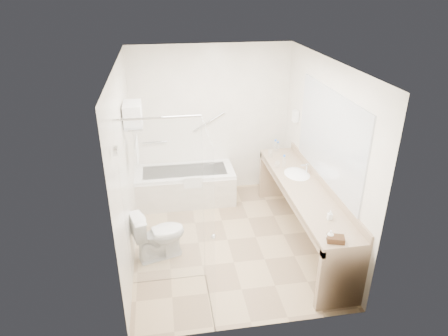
{
  "coord_description": "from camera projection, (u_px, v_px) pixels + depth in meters",
  "views": [
    {
      "loc": [
        -0.8,
        -4.65,
        3.38
      ],
      "look_at": [
        0.0,
        0.3,
        1.0
      ],
      "focal_mm": 32.0,
      "sensor_mm": 36.0,
      "label": 1
    }
  ],
  "objects": [
    {
      "name": "wall_right",
      "position": [
        323.0,
        154.0,
        5.37
      ],
      "size": [
        0.1,
        3.2,
        2.5
      ],
      "primitive_type": "cube",
      "color": "white",
      "rests_on": "ground"
    },
    {
      "name": "soap_bottle_a",
      "position": [
        330.0,
        217.0,
        4.63
      ],
      "size": [
        0.05,
        0.12,
        0.05
      ],
      "primitive_type": "imported",
      "rotation": [
        0.0,
        0.0,
        -0.01
      ],
      "color": "white",
      "rests_on": "vanity_counter"
    },
    {
      "name": "toilet",
      "position": [
        159.0,
        235.0,
        5.25
      ],
      "size": [
        0.78,
        0.57,
        0.68
      ],
      "primitive_type": "imported",
      "rotation": [
        0.0,
        0.0,
        1.86
      ],
      "color": "white",
      "rests_on": "floor"
    },
    {
      "name": "ceiling",
      "position": [
        228.0,
        63.0,
        4.64
      ],
      "size": [
        2.6,
        3.2,
        0.1
      ],
      "primitive_type": "cube",
      "color": "white",
      "rests_on": "wall_back"
    },
    {
      "name": "hairdryer_unit",
      "position": [
        295.0,
        116.0,
        6.21
      ],
      "size": [
        0.08,
        0.1,
        0.18
      ],
      "primitive_type": "cube",
      "color": "white",
      "rests_on": "wall_right"
    },
    {
      "name": "bathtub",
      "position": [
        185.0,
        185.0,
        6.63
      ],
      "size": [
        1.6,
        0.73,
        0.59
      ],
      "color": "white",
      "rests_on": "floor"
    },
    {
      "name": "shower_enclosure",
      "position": [
        185.0,
        214.0,
        4.34
      ],
      "size": [
        0.96,
        0.91,
        2.11
      ],
      "color": "silver",
      "rests_on": "floor"
    },
    {
      "name": "mirror",
      "position": [
        329.0,
        137.0,
        5.1
      ],
      "size": [
        0.02,
        2.0,
        1.2
      ],
      "primitive_type": "cube",
      "color": "silver",
      "rests_on": "wall_right"
    },
    {
      "name": "drinking_glass_far",
      "position": [
        270.0,
        153.0,
        6.27
      ],
      "size": [
        0.09,
        0.09,
        0.1
      ],
      "primitive_type": "cylinder",
      "rotation": [
        0.0,
        0.0,
        0.22
      ],
      "color": "silver",
      "rests_on": "vanity_counter"
    },
    {
      "name": "grab_bar_short",
      "position": [
        155.0,
        142.0,
        6.56
      ],
      "size": [
        0.4,
        0.03,
        0.03
      ],
      "primitive_type": "cylinder",
      "rotation": [
        0.0,
        1.57,
        0.0
      ],
      "color": "silver",
      "rests_on": "wall_back"
    },
    {
      "name": "faucet",
      "position": [
        307.0,
        168.0,
        5.71
      ],
      "size": [
        0.03,
        0.03,
        0.14
      ],
      "primitive_type": "cylinder",
      "color": "silver",
      "rests_on": "vanity_counter"
    },
    {
      "name": "towel_shelf",
      "position": [
        133.0,
        120.0,
        5.11
      ],
      "size": [
        0.24,
        0.55,
        0.81
      ],
      "color": "silver",
      "rests_on": "wall_left"
    },
    {
      "name": "water_bottle_right",
      "position": [
        278.0,
        147.0,
        6.44
      ],
      "size": [
        0.05,
        0.05,
        0.17
      ],
      "rotation": [
        0.0,
        0.0,
        0.06
      ],
      "color": "silver",
      "rests_on": "vanity_counter"
    },
    {
      "name": "sink",
      "position": [
        297.0,
        176.0,
        5.74
      ],
      "size": [
        0.4,
        0.52,
        0.14
      ],
      "primitive_type": "ellipsoid",
      "color": "white",
      "rests_on": "vanity_counter"
    },
    {
      "name": "soap_bottle_b",
      "position": [
        330.0,
        236.0,
        4.27
      ],
      "size": [
        0.12,
        0.14,
        0.09
      ],
      "primitive_type": "imported",
      "rotation": [
        0.0,
        0.0,
        -0.4
      ],
      "color": "white",
      "rests_on": "vanity_counter"
    },
    {
      "name": "wall_left",
      "position": [
        125.0,
        167.0,
        4.99
      ],
      "size": [
        0.1,
        3.2,
        2.5
      ],
      "primitive_type": "cube",
      "color": "white",
      "rests_on": "ground"
    },
    {
      "name": "wall_back",
      "position": [
        211.0,
        121.0,
        6.61
      ],
      "size": [
        2.6,
        0.1,
        2.5
      ],
      "primitive_type": "cube",
      "color": "white",
      "rests_on": "ground"
    },
    {
      "name": "water_bottle_mid",
      "position": [
        275.0,
        146.0,
        6.41
      ],
      "size": [
        0.07,
        0.07,
        0.21
      ],
      "rotation": [
        0.0,
        0.0,
        0.23
      ],
      "color": "silver",
      "rests_on": "vanity_counter"
    },
    {
      "name": "grab_bar_long",
      "position": [
        209.0,
        122.0,
        6.56
      ],
      "size": [
        0.53,
        0.03,
        0.33
      ],
      "primitive_type": "cylinder",
      "rotation": [
        0.0,
        1.05,
        0.0
      ],
      "color": "silver",
      "rests_on": "wall_back"
    },
    {
      "name": "floor",
      "position": [
        227.0,
        240.0,
        5.72
      ],
      "size": [
        3.2,
        3.2,
        0.0
      ],
      "primitive_type": "plane",
      "color": "tan",
      "rests_on": "ground"
    },
    {
      "name": "wall_front",
      "position": [
        256.0,
        229.0,
        3.75
      ],
      "size": [
        2.6,
        0.1,
        2.5
      ],
      "primitive_type": "cube",
      "color": "white",
      "rests_on": "ground"
    },
    {
      "name": "amenity_basket",
      "position": [
        336.0,
        239.0,
        4.24
      ],
      "size": [
        0.21,
        0.17,
        0.06
      ],
      "primitive_type": "cube",
      "rotation": [
        0.0,
        0.0,
        -0.3
      ],
      "color": "#4A2D1A",
      "rests_on": "vanity_counter"
    },
    {
      "name": "drinking_glass_near",
      "position": [
        277.0,
        164.0,
        5.91
      ],
      "size": [
        0.08,
        0.08,
        0.09
      ],
      "primitive_type": "cylinder",
      "rotation": [
        0.0,
        0.0,
        0.2
      ],
      "color": "silver",
      "rests_on": "vanity_counter"
    },
    {
      "name": "water_bottle_left",
      "position": [
        284.0,
        162.0,
        5.89
      ],
      "size": [
        0.06,
        0.06,
        0.2
      ],
      "rotation": [
        0.0,
        0.0,
        -0.07
      ],
      "color": "silver",
      "rests_on": "vanity_counter"
    },
    {
      "name": "vanity_counter",
      "position": [
        303.0,
        200.0,
        5.46
      ],
      "size": [
        0.55,
        2.7,
        0.95
      ],
      "color": "tan",
      "rests_on": "floor"
    }
  ]
}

